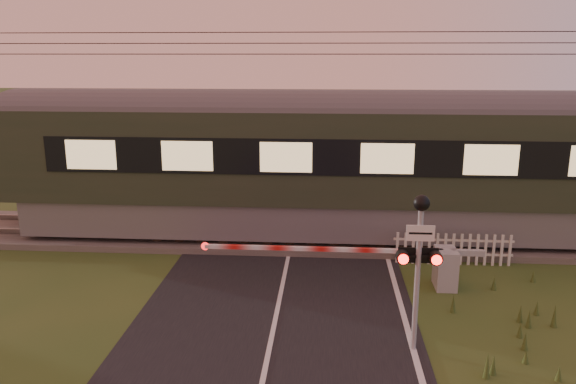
{
  "coord_description": "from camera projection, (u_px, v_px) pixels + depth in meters",
  "views": [
    {
      "loc": [
        1.07,
        -9.87,
        5.52
      ],
      "look_at": [
        0.11,
        3.2,
        2.28
      ],
      "focal_mm": 35.0,
      "sensor_mm": 36.0,
      "label": 1
    }
  ],
  "objects": [
    {
      "name": "overhead_wires",
      "position": [
        293.0,
        46.0,
        15.87
      ],
      "size": [
        120.0,
        0.62,
        0.62
      ],
      "color": "black",
      "rests_on": "ground"
    },
    {
      "name": "boom_gate",
      "position": [
        430.0,
        265.0,
        13.53
      ],
      "size": [
        6.84,
        0.75,
        1.0
      ],
      "color": "gray",
      "rests_on": "ground"
    },
    {
      "name": "crossing_signal",
      "position": [
        419.0,
        246.0,
        10.24
      ],
      "size": [
        0.78,
        0.34,
        3.06
      ],
      "color": "gray",
      "rests_on": "ground"
    },
    {
      "name": "road",
      "position": [
        270.0,
        350.0,
        10.73
      ],
      "size": [
        6.0,
        140.0,
        0.03
      ],
      "color": "black",
      "rests_on": "ground"
    },
    {
      "name": "picket_fence",
      "position": [
        453.0,
        249.0,
        14.99
      ],
      "size": [
        3.17,
        0.07,
        0.86
      ],
      "color": "silver",
      "rests_on": "ground"
    },
    {
      "name": "ground",
      "position": [
        270.0,
        344.0,
        10.96
      ],
      "size": [
        160.0,
        160.0,
        0.0
      ],
      "primitive_type": "plane",
      "color": "#2D4A1C",
      "rests_on": "ground"
    },
    {
      "name": "track_bed",
      "position": [
        292.0,
        236.0,
        17.23
      ],
      "size": [
        140.0,
        3.4,
        0.39
      ],
      "color": "#47423D",
      "rests_on": "ground"
    }
  ]
}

